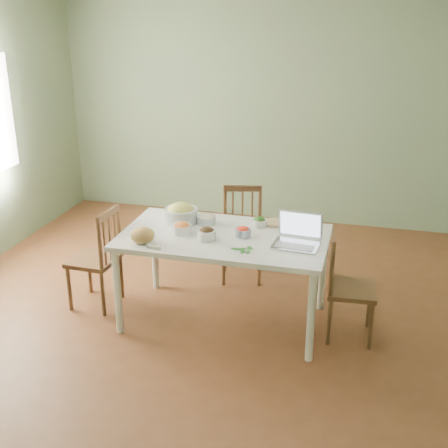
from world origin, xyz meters
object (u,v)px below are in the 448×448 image
(chair_right, at_px, (352,287))
(bowl_squash, at_px, (181,213))
(bread_boule, at_px, (143,235))
(chair_left, at_px, (94,257))
(chair_far, at_px, (242,236))
(laptop, at_px, (296,232))
(dining_table, at_px, (224,279))

(chair_right, bearing_deg, bowl_squash, 79.33)
(bread_boule, bearing_deg, chair_left, 154.44)
(chair_far, distance_m, laptop, 1.21)
(dining_table, relative_size, bread_boule, 8.83)
(chair_left, relative_size, chair_right, 1.03)
(dining_table, xyz_separation_m, chair_right, (1.07, 0.02, 0.05))
(dining_table, height_order, chair_far, chair_far)
(chair_left, height_order, bowl_squash, bowl_squash)
(chair_far, xyz_separation_m, chair_left, (-1.16, -0.85, 0.01))
(laptop, bearing_deg, chair_right, 16.60)
(dining_table, bearing_deg, chair_left, -179.12)
(bread_boule, xyz_separation_m, bowl_squash, (0.15, 0.51, 0.02))
(laptop, bearing_deg, bread_boule, -164.61)
(dining_table, height_order, bowl_squash, bowl_squash)
(chair_far, xyz_separation_m, bread_boule, (-0.55, -1.15, 0.40))
(chair_left, bearing_deg, bread_boule, 67.18)
(chair_far, bearing_deg, chair_left, -156.02)
(dining_table, bearing_deg, chair_right, 1.16)
(chair_far, bearing_deg, dining_table, -99.54)
(chair_right, bearing_deg, chair_far, 49.68)
(chair_far, distance_m, bowl_squash, 0.86)
(chair_right, xyz_separation_m, bowl_squash, (-1.51, 0.18, 0.43))
(chair_right, distance_m, laptop, 0.67)
(chair_right, distance_m, bowl_squash, 1.58)
(dining_table, bearing_deg, chair_far, 92.78)
(dining_table, bearing_deg, bowl_squash, 155.75)
(dining_table, relative_size, chair_right, 1.88)
(chair_left, height_order, laptop, laptop)
(chair_far, xyz_separation_m, chair_right, (1.11, -0.81, -0.00))
(chair_right, relative_size, laptop, 2.53)
(bread_boule, relative_size, bowl_squash, 0.67)
(chair_far, relative_size, laptop, 2.56)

